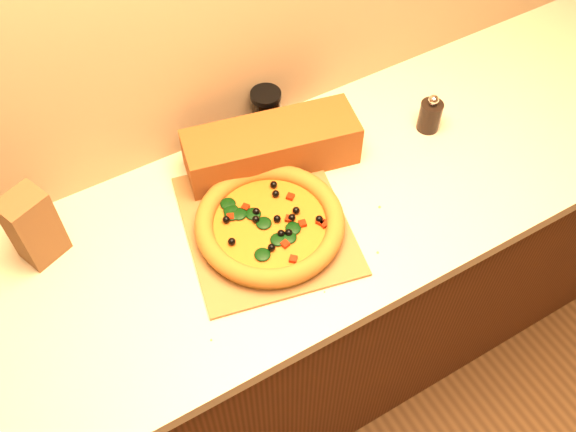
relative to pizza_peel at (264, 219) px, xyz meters
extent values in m
cube|color=#40220D|center=(0.04, -0.01, -0.47)|extent=(2.80, 0.65, 0.86)
cube|color=beige|center=(0.04, -0.01, -0.02)|extent=(2.84, 0.68, 0.04)
cube|color=brown|center=(0.00, -0.02, 0.00)|extent=(0.47, 0.50, 0.01)
cube|color=brown|center=(0.06, 0.25, 0.00)|extent=(0.10, 0.18, 0.01)
cylinder|color=gold|center=(0.00, -0.04, 0.01)|extent=(0.34, 0.34, 0.02)
cylinder|color=orange|center=(0.00, -0.04, 0.03)|extent=(0.29, 0.29, 0.01)
torus|color=brown|center=(0.00, -0.04, 0.03)|extent=(0.36, 0.36, 0.04)
ellipsoid|color=black|center=(0.05, 0.00, 0.03)|extent=(0.04, 0.04, 0.01)
sphere|color=black|center=(-0.05, -0.06, 0.04)|extent=(0.02, 0.02, 0.02)
cube|color=maroon|center=(0.02, -0.09, 0.03)|extent=(0.02, 0.02, 0.01)
cylinder|color=black|center=(0.55, 0.06, 0.04)|extent=(0.06, 0.06, 0.09)
sphere|color=silver|center=(0.55, 0.06, 0.10)|extent=(0.03, 0.03, 0.03)
cylinder|color=#5D270F|center=(0.19, 0.21, 0.02)|extent=(0.23, 0.10, 0.05)
cylinder|color=#5D270F|center=(0.32, 0.24, 0.02)|extent=(0.06, 0.03, 0.02)
cylinder|color=#5D270F|center=(0.05, 0.18, 0.02)|extent=(0.06, 0.03, 0.02)
cube|color=brown|center=(0.11, 0.16, 0.06)|extent=(0.47, 0.24, 0.12)
cube|color=brown|center=(-0.49, 0.18, 0.09)|extent=(0.12, 0.11, 0.20)
cylinder|color=black|center=(0.16, 0.27, 0.05)|extent=(0.08, 0.08, 0.12)
cylinder|color=black|center=(0.16, 0.27, 0.12)|extent=(0.08, 0.08, 0.01)
camera|label=1|loc=(-0.43, -0.85, 1.26)|focal=40.00mm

